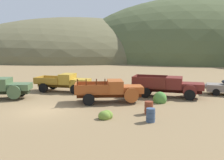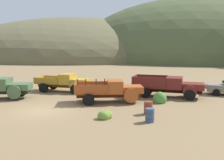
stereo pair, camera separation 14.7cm
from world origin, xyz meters
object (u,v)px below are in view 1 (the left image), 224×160
object	(u,v)px
truck_mustard	(67,82)
oil_drum_spare	(149,108)
truck_weathered_green	(1,88)
truck_oxide_orange	(113,90)
truck_oxblood	(172,86)
oil_drum_by_truck	(151,115)

from	to	relation	value
truck_mustard	oil_drum_spare	bearing A→B (deg)	-35.48
truck_weathered_green	truck_oxide_orange	distance (m)	10.24
truck_weathered_green	truck_oxide_orange	xyz separation A→B (m)	(10.24, -0.06, 0.01)
truck_weathered_green	truck_oxblood	bearing A→B (deg)	0.21
truck_mustard	truck_oxide_orange	world-z (taller)	truck_oxide_orange
truck_oxblood	oil_drum_spare	xyz separation A→B (m)	(-2.27, -6.29, -0.57)
truck_oxide_orange	truck_weathered_green	bearing A→B (deg)	168.11
truck_mustard	truck_oxide_orange	size ratio (longest dim) A/B	0.99
truck_mustard	truck_oxblood	size ratio (longest dim) A/B	0.88
oil_drum_spare	oil_drum_by_truck	xyz separation A→B (m)	(0.08, -1.87, -0.01)
truck_mustard	truck_oxblood	world-z (taller)	truck_oxblood
truck_oxblood	oil_drum_by_truck	world-z (taller)	truck_oxblood
truck_oxide_orange	oil_drum_by_truck	bearing A→B (deg)	-72.01
truck_oxblood	truck_oxide_orange	bearing A→B (deg)	-141.59
truck_weathered_green	truck_mustard	size ratio (longest dim) A/B	1.08
truck_weathered_green	oil_drum_spare	bearing A→B (deg)	-24.90
oil_drum_spare	oil_drum_by_truck	size ratio (longest dim) A/B	1.03
truck_mustard	oil_drum_by_truck	size ratio (longest dim) A/B	6.68
truck_mustard	truck_oxblood	distance (m)	10.67
truck_oxblood	oil_drum_spare	size ratio (longest dim) A/B	7.39
truck_oxide_orange	truck_oxblood	world-z (taller)	truck_oxide_orange
truck_oxblood	oil_drum_by_truck	xyz separation A→B (m)	(-2.19, -8.15, -0.58)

